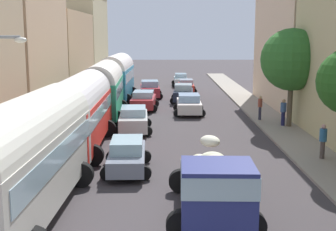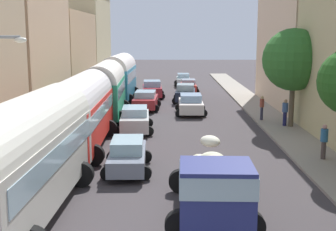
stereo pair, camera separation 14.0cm
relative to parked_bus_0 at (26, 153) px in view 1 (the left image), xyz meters
name	(u,v)px [view 1 (the left image)]	position (x,y,z in m)	size (l,w,h in m)	color
ground_plane	(168,113)	(4.60, 20.50, -2.20)	(154.00, 154.00, 0.00)	#3D3739
sidewalk_left	(75,112)	(-2.65, 20.50, -2.13)	(2.50, 70.00, 0.14)	#A49F8E
sidewalk_right	(262,112)	(11.85, 20.50, -2.13)	(2.50, 70.00, 0.14)	gray
building_left_2	(15,34)	(-6.59, 19.33, 3.83)	(5.93, 11.17, 12.00)	tan
building_left_3	(55,54)	(-6.89, 31.91, 1.90)	(5.99, 13.29, 8.20)	tan
building_left_4	(85,35)	(-6.23, 45.17, 3.77)	(5.12, 12.48, 11.88)	tan
building_right_2	(303,39)	(15.70, 23.74, 3.44)	(5.71, 13.94, 11.20)	beige
parked_bus_0	(26,153)	(0.00, 0.00, 0.00)	(3.42, 9.99, 3.99)	beige
parked_bus_1	(79,110)	(0.00, 9.00, -0.06)	(3.42, 9.87, 3.89)	red
parked_bus_2	(104,88)	(0.00, 18.00, 0.02)	(3.54, 8.34, 4.04)	#29986A
parked_bus_3	(118,75)	(0.00, 27.00, 0.14)	(3.32, 8.80, 4.22)	teal
cargo_truck_0	(214,185)	(6.09, -0.42, -0.96)	(3.05, 6.89, 2.38)	navy
car_0	(190,104)	(6.25, 19.93, -1.42)	(2.38, 4.21, 1.53)	silver
car_1	(184,93)	(6.03, 26.13, -1.38)	(2.43, 4.10, 1.64)	#192030
car_2	(187,86)	(6.55, 33.01, -1.48)	(2.16, 3.93, 1.41)	#B42C21
car_3	(182,80)	(6.14, 39.02, -1.43)	(2.12, 4.28, 1.51)	silver
car_4	(128,155)	(2.86, 5.17, -1.46)	(2.25, 4.23, 1.45)	slate
car_5	(135,119)	(2.52, 13.51, -1.40)	(2.44, 4.41, 1.56)	silver
car_6	(145,100)	(2.69, 22.05, -1.43)	(2.45, 4.30, 1.51)	#AC2428
car_7	(151,89)	(2.91, 29.11, -1.36)	(2.55, 4.34, 1.66)	#AF2931
pedestrian_0	(261,107)	(11.05, 16.86, -1.14)	(0.38, 0.38, 1.81)	#2E2C3F
pedestrian_1	(324,140)	(12.03, 6.78, -1.16)	(0.39, 0.39, 1.80)	#4C403D
pedestrian_2	(284,112)	(12.15, 14.82, -1.13)	(0.52, 0.52, 1.87)	#1B1E4A
roadside_tree_2	(293,60)	(12.50, 14.63, 2.22)	(3.95, 3.95, 6.40)	brown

